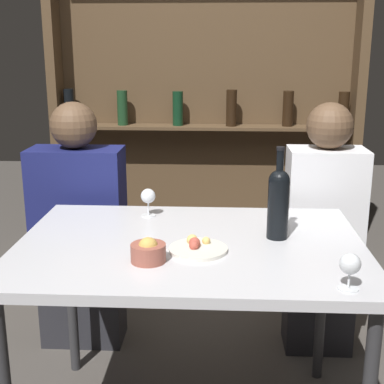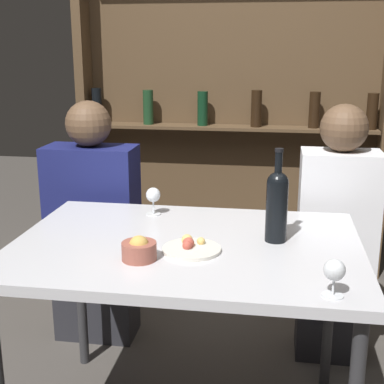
% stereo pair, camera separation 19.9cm
% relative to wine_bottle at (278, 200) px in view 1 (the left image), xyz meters
% --- Properties ---
extents(dining_table, '(1.23, 0.87, 0.78)m').
position_rel_wine_bottle_xyz_m(dining_table, '(-0.31, -0.06, -0.21)').
color(dining_table, silver).
rests_on(dining_table, ground_plane).
extents(wine_rack_wall, '(1.99, 0.21, 2.25)m').
position_rel_wine_bottle_xyz_m(wine_rack_wall, '(-0.31, 1.67, 0.22)').
color(wine_rack_wall, '#4C3823').
rests_on(wine_rack_wall, ground_plane).
extents(wine_bottle, '(0.08, 0.08, 0.34)m').
position_rel_wine_bottle_xyz_m(wine_bottle, '(0.00, 0.00, 0.00)').
color(wine_bottle, black).
rests_on(wine_bottle, dining_table).
extents(wine_glass_0, '(0.06, 0.06, 0.12)m').
position_rel_wine_bottle_xyz_m(wine_glass_0, '(-0.50, 0.24, -0.06)').
color(wine_glass_0, silver).
rests_on(wine_glass_0, dining_table).
extents(wine_glass_1, '(0.06, 0.06, 0.11)m').
position_rel_wine_bottle_xyz_m(wine_glass_1, '(0.16, -0.42, -0.07)').
color(wine_glass_1, silver).
rests_on(wine_glass_1, dining_table).
extents(food_plate_0, '(0.20, 0.20, 0.04)m').
position_rel_wine_bottle_xyz_m(food_plate_0, '(-0.28, -0.14, -0.13)').
color(food_plate_0, silver).
rests_on(food_plate_0, dining_table).
extents(snack_bowl, '(0.11, 0.11, 0.08)m').
position_rel_wine_bottle_xyz_m(snack_bowl, '(-0.44, -0.25, -0.11)').
color(snack_bowl, '#995142').
rests_on(snack_bowl, dining_table).
extents(seated_person_left, '(0.44, 0.22, 1.21)m').
position_rel_wine_bottle_xyz_m(seated_person_left, '(-0.89, 0.58, -0.35)').
color(seated_person_left, '#26262B').
rests_on(seated_person_left, ground_plane).
extents(seated_person_right, '(0.35, 0.22, 1.21)m').
position_rel_wine_bottle_xyz_m(seated_person_right, '(0.28, 0.58, -0.34)').
color(seated_person_right, '#26262B').
rests_on(seated_person_right, ground_plane).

